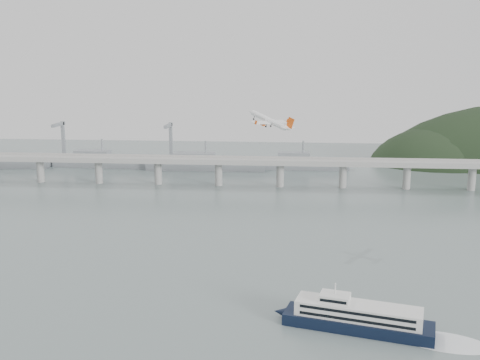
{
  "coord_description": "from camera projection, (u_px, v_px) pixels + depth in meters",
  "views": [
    {
      "loc": [
        25.73,
        -243.69,
        100.36
      ],
      "look_at": [
        0.0,
        55.0,
        36.0
      ],
      "focal_mm": 42.0,
      "sensor_mm": 36.0,
      "label": 1
    }
  ],
  "objects": [
    {
      "name": "airliner",
      "position": [
        270.0,
        121.0,
        309.93
      ],
      "size": [
        27.56,
        26.47,
        11.83
      ],
      "rotation": [
        0.05,
        -0.3,
        2.51
      ],
      "color": "white",
      "rests_on": "ground"
    },
    {
      "name": "bridge",
      "position": [
        254.0,
        165.0,
        451.82
      ],
      "size": [
        800.0,
        22.0,
        23.9
      ],
      "color": "#989895",
      "rests_on": "ground"
    },
    {
      "name": "ferry",
      "position": [
        358.0,
        317.0,
        212.64
      ],
      "size": [
        90.78,
        32.98,
        17.4
      ],
      "rotation": [
        0.0,
        0.0,
        -0.25
      ],
      "color": "black",
      "rests_on": "ground"
    },
    {
      "name": "distant_fleet",
      "position": [
        96.0,
        161.0,
        530.56
      ],
      "size": [
        453.0,
        60.9,
        40.0
      ],
      "color": "slate",
      "rests_on": "ground"
    },
    {
      "name": "ground",
      "position": [
        230.0,
        280.0,
        260.61
      ],
      "size": [
        900.0,
        900.0,
        0.0
      ],
      "primitive_type": "plane",
      "color": "slate",
      "rests_on": "ground"
    }
  ]
}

